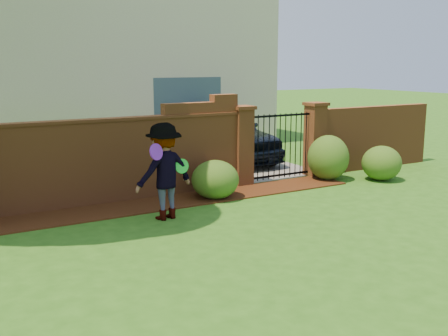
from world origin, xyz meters
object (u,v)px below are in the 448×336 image
frisbee_purple (156,152)px  frisbee_green (182,166)px  man (165,172)px  car (225,134)px

frisbee_purple → frisbee_green: bearing=17.1°
frisbee_green → man: bearing=171.0°
car → frisbee_purple: car is taller
frisbee_purple → frisbee_green: (0.58, 0.18, -0.34)m
car → frisbee_purple: 6.47m
car → frisbee_green: car is taller
frisbee_purple → frisbee_green: 0.69m
car → man: man is taller
car → frisbee_purple: (-4.26, -4.84, 0.51)m
frisbee_purple → man: bearing=41.1°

